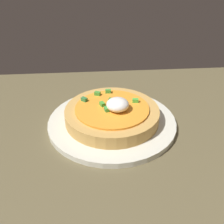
# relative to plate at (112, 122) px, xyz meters

# --- Properties ---
(dining_table) EXTENTS (1.15, 0.84, 0.03)m
(dining_table) POSITION_rel_plate_xyz_m (-0.05, 0.14, -0.02)
(dining_table) COLOR brown
(dining_table) RESTS_ON ground
(plate) EXTENTS (0.27, 0.27, 0.01)m
(plate) POSITION_rel_plate_xyz_m (0.00, 0.00, 0.00)
(plate) COLOR silver
(plate) RESTS_ON dining_table
(pizza) EXTENTS (0.20, 0.20, 0.06)m
(pizza) POSITION_rel_plate_xyz_m (-0.00, 0.00, 0.02)
(pizza) COLOR tan
(pizza) RESTS_ON plate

